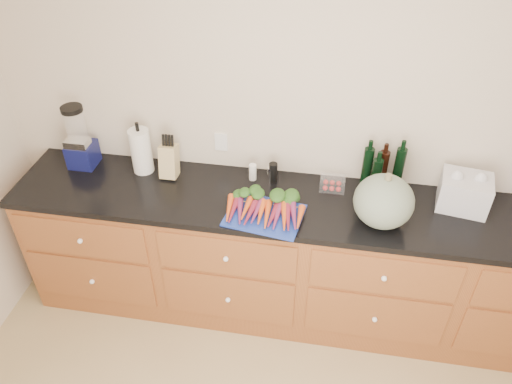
% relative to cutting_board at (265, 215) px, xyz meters
% --- Properties ---
extents(wall_back, '(4.10, 0.05, 2.60)m').
position_rel_cutting_board_xyz_m(wall_back, '(0.25, 0.48, 0.35)').
color(wall_back, beige).
rests_on(wall_back, ground).
extents(cabinets, '(3.60, 0.64, 0.90)m').
position_rel_cutting_board_xyz_m(cabinets, '(0.25, 0.16, -0.49)').
color(cabinets, brown).
rests_on(cabinets, ground).
extents(countertop, '(3.64, 0.62, 0.04)m').
position_rel_cutting_board_xyz_m(countertop, '(0.25, 0.16, -0.03)').
color(countertop, black).
rests_on(countertop, cabinets).
extents(cutting_board, '(0.47, 0.38, 0.01)m').
position_rel_cutting_board_xyz_m(cutting_board, '(0.00, 0.00, 0.00)').
color(cutting_board, '#1E369C').
rests_on(cutting_board, countertop).
extents(carrots, '(0.46, 0.31, 0.06)m').
position_rel_cutting_board_xyz_m(carrots, '(0.00, 0.04, 0.03)').
color(carrots, '#E3531A').
rests_on(carrots, cutting_board).
extents(squash, '(0.33, 0.33, 0.30)m').
position_rel_cutting_board_xyz_m(squash, '(0.65, 0.06, 0.14)').
color(squash, '#5A6C5A').
rests_on(squash, countertop).
extents(blender_appliance, '(0.17, 0.17, 0.42)m').
position_rel_cutting_board_xyz_m(blender_appliance, '(-1.24, 0.32, 0.18)').
color(blender_appliance, '#0E1245').
rests_on(blender_appliance, countertop).
extents(paper_towel, '(0.13, 0.13, 0.29)m').
position_rel_cutting_board_xyz_m(paper_towel, '(-0.83, 0.32, 0.14)').
color(paper_towel, white).
rests_on(paper_towel, countertop).
extents(knife_block, '(0.10, 0.10, 0.21)m').
position_rel_cutting_board_xyz_m(knife_block, '(-0.65, 0.30, 0.10)').
color(knife_block, tan).
rests_on(knife_block, countertop).
extents(grinder_salt, '(0.05, 0.05, 0.11)m').
position_rel_cutting_board_xyz_m(grinder_salt, '(-0.13, 0.34, 0.05)').
color(grinder_salt, white).
rests_on(grinder_salt, countertop).
extents(grinder_pepper, '(0.05, 0.05, 0.13)m').
position_rel_cutting_board_xyz_m(grinder_pepper, '(-0.00, 0.34, 0.06)').
color(grinder_pepper, black).
rests_on(grinder_pepper, countertop).
extents(canister_chrome, '(0.04, 0.04, 0.10)m').
position_rel_cutting_board_xyz_m(canister_chrome, '(-0.02, 0.34, 0.05)').
color(canister_chrome, white).
rests_on(canister_chrome, countertop).
extents(tomato_box, '(0.15, 0.12, 0.07)m').
position_rel_cutting_board_xyz_m(tomato_box, '(0.37, 0.33, 0.03)').
color(tomato_box, white).
rests_on(tomato_box, countertop).
extents(bottles, '(0.24, 0.12, 0.29)m').
position_rel_cutting_board_xyz_m(bottles, '(0.65, 0.37, 0.13)').
color(bottles, black).
rests_on(bottles, countertop).
extents(grocery_bag, '(0.31, 0.26, 0.20)m').
position_rel_cutting_board_xyz_m(grocery_bag, '(1.12, 0.28, 0.10)').
color(grocery_bag, silver).
rests_on(grocery_bag, countertop).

